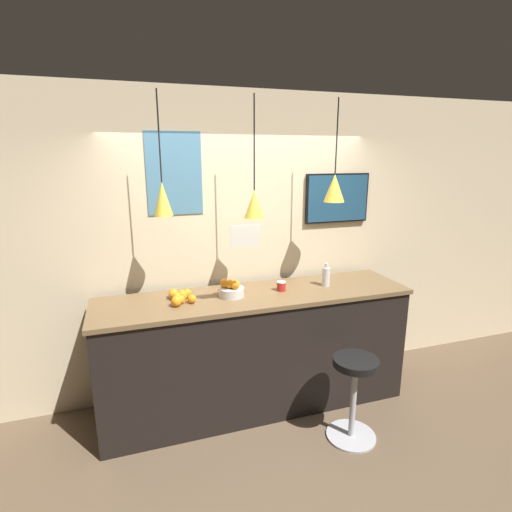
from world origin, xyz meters
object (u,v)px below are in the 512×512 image
Objects in this scene: spread_jar at (281,286)px; mounted_tv at (337,198)px; bar_stool at (354,386)px; juice_bottle at (326,276)px; fruit_bowl at (231,289)px.

spread_jar is 1.13m from mounted_tv.
juice_bottle is at bearing 83.43° from bar_stool.
fruit_bowl reaches higher than spread_jar.
spread_jar is (-0.45, 0.00, -0.05)m from juice_bottle.
mounted_tv reaches higher than fruit_bowl.
juice_bottle is at bearing -0.00° from spread_jar.
fruit_bowl is 0.47m from spread_jar.
juice_bottle is 0.32× the size of mounted_tv.
fruit_bowl is (-0.85, 0.70, 0.70)m from bar_stool.
bar_stool is 1.83m from mounted_tv.
juice_bottle is (0.93, 0.00, 0.03)m from fruit_bowl.
mounted_tv is at bearing 52.41° from juice_bottle.
fruit_bowl is at bearing -179.47° from spread_jar.
juice_bottle is 2.56× the size of spread_jar.
juice_bottle reaches higher than spread_jar.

